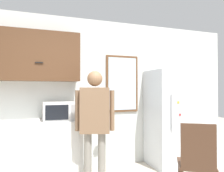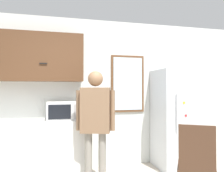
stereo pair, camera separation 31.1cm
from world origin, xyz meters
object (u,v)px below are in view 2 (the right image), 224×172
object	(u,v)px
refrigerator	(177,118)
chair	(196,162)
microwave	(62,111)
person	(95,116)

from	to	relation	value
refrigerator	chair	distance (m)	1.46
chair	microwave	bearing A→B (deg)	-8.65
person	chair	world-z (taller)	person
microwave	person	xyz separation A→B (m)	(0.46, -0.48, -0.04)
person	microwave	bearing A→B (deg)	151.23
refrigerator	microwave	bearing A→B (deg)	179.26
person	refrigerator	xyz separation A→B (m)	(1.60, 0.45, -0.14)
microwave	refrigerator	world-z (taller)	refrigerator
chair	person	bearing A→B (deg)	-6.27
microwave	person	world-z (taller)	person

